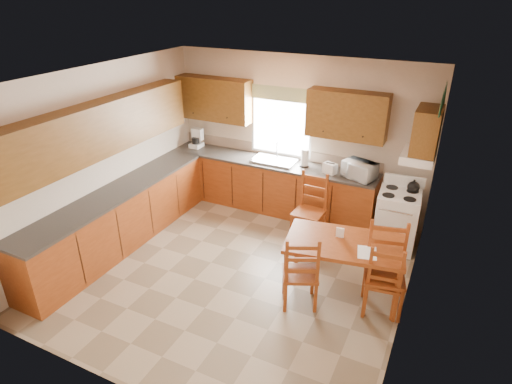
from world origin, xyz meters
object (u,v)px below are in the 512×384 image
at_px(microwave, 359,170).
at_px(chair_near_left, 300,269).
at_px(chair_near_right, 384,277).
at_px(chair_far_left, 309,209).
at_px(chair_far_right, 385,272).
at_px(dining_table, 342,267).
at_px(stove, 396,221).

xyz_separation_m(microwave, chair_near_left, (-0.16, -2.15, -0.54)).
height_order(microwave, chair_near_right, microwave).
bearing_deg(chair_near_left, chair_near_right, 173.63).
relative_size(chair_far_left, chair_far_right, 0.95).
bearing_deg(dining_table, chair_far_left, 118.62).
relative_size(chair_near_left, chair_far_left, 0.95).
bearing_deg(stove, chair_near_right, -90.00).
relative_size(dining_table, chair_near_left, 1.42).
height_order(microwave, dining_table, microwave).
relative_size(stove, chair_far_left, 0.82).
height_order(microwave, chair_far_left, microwave).
xyz_separation_m(chair_near_left, chair_far_right, (0.96, 0.33, 0.06)).
bearing_deg(chair_far_left, microwave, 50.94).
bearing_deg(microwave, stove, -0.94).
relative_size(chair_near_right, chair_far_left, 0.91).
bearing_deg(chair_far_left, dining_table, -49.01).
height_order(stove, dining_table, stove).
height_order(microwave, chair_far_right, microwave).
height_order(dining_table, chair_near_left, chair_near_left).
bearing_deg(dining_table, chair_far_right, -20.75).
height_order(chair_near_right, chair_far_right, chair_far_right).
bearing_deg(chair_near_right, microwave, -73.54).
relative_size(dining_table, chair_near_right, 1.47).
relative_size(stove, chair_near_left, 0.87).
relative_size(stove, chair_near_right, 0.90).
xyz_separation_m(microwave, chair_far_left, (-0.58, -0.65, -0.52)).
distance_m(dining_table, chair_near_right, 0.56).
xyz_separation_m(microwave, chair_near_right, (0.81, -1.83, -0.56)).
bearing_deg(microwave, chair_near_right, -46.61).
bearing_deg(chair_far_left, chair_near_left, -71.54).
distance_m(stove, chair_far_right, 1.57).
height_order(stove, chair_near_right, chair_near_right).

